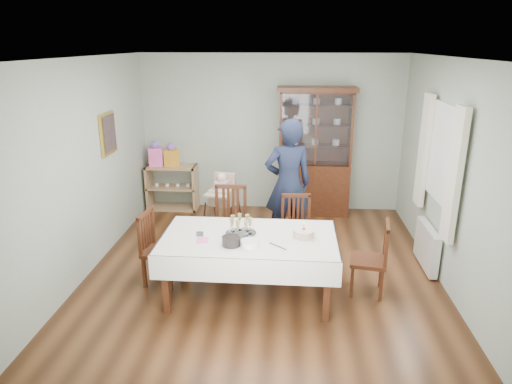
# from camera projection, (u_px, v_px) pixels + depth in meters

# --- Properties ---
(floor) EXTENTS (5.00, 5.00, 0.00)m
(floor) POSITION_uv_depth(u_px,v_px,m) (262.00, 272.00, 5.98)
(floor) COLOR #593319
(floor) RESTS_ON ground
(room_shell) EXTENTS (5.00, 5.00, 5.00)m
(room_shell) POSITION_uv_depth(u_px,v_px,m) (265.00, 136.00, 5.95)
(room_shell) COLOR #9EAA99
(room_shell) RESTS_ON floor
(dining_table) EXTENTS (2.01, 1.17, 0.76)m
(dining_table) POSITION_uv_depth(u_px,v_px,m) (249.00, 266.00, 5.31)
(dining_table) COLOR #4C2413
(dining_table) RESTS_ON floor
(china_cabinet) EXTENTS (1.30, 0.48, 2.18)m
(china_cabinet) POSITION_uv_depth(u_px,v_px,m) (315.00, 150.00, 7.72)
(china_cabinet) COLOR #4C2413
(china_cabinet) RESTS_ON floor
(sideboard) EXTENTS (0.90, 0.38, 0.80)m
(sideboard) POSITION_uv_depth(u_px,v_px,m) (172.00, 187.00, 8.14)
(sideboard) COLOR tan
(sideboard) RESTS_ON floor
(picture_frame) EXTENTS (0.04, 0.48, 0.58)m
(picture_frame) POSITION_uv_depth(u_px,v_px,m) (108.00, 133.00, 6.37)
(picture_frame) COLOR gold
(picture_frame) RESTS_ON room_shell
(window) EXTENTS (0.04, 1.02, 1.22)m
(window) POSITION_uv_depth(u_px,v_px,m) (444.00, 154.00, 5.63)
(window) COLOR white
(window) RESTS_ON room_shell
(curtain_left) EXTENTS (0.07, 0.30, 1.55)m
(curtain_left) POSITION_uv_depth(u_px,v_px,m) (455.00, 176.00, 5.07)
(curtain_left) COLOR silver
(curtain_left) RESTS_ON room_shell
(curtain_right) EXTENTS (0.07, 0.30, 1.55)m
(curtain_right) POSITION_uv_depth(u_px,v_px,m) (424.00, 151.00, 6.25)
(curtain_right) COLOR silver
(curtain_right) RESTS_ON room_shell
(radiator) EXTENTS (0.10, 0.80, 0.55)m
(radiator) POSITION_uv_depth(u_px,v_px,m) (427.00, 246.00, 6.02)
(radiator) COLOR white
(radiator) RESTS_ON floor
(chair_far_left) EXTENTS (0.45, 0.45, 1.01)m
(chair_far_left) POSITION_uv_depth(u_px,v_px,m) (230.00, 238.00, 6.26)
(chair_far_left) COLOR #4C2413
(chair_far_left) RESTS_ON floor
(chair_far_right) EXTENTS (0.45, 0.45, 0.93)m
(chair_far_right) POSITION_uv_depth(u_px,v_px,m) (296.00, 244.00, 6.16)
(chair_far_right) COLOR #4C2413
(chair_far_right) RESTS_ON floor
(chair_end_left) EXTENTS (0.47, 0.47, 0.92)m
(chair_end_left) POSITION_uv_depth(u_px,v_px,m) (161.00, 262.00, 5.64)
(chair_end_left) COLOR #4C2413
(chair_end_left) RESTS_ON floor
(chair_end_right) EXTENTS (0.47, 0.47, 0.90)m
(chair_end_right) POSITION_uv_depth(u_px,v_px,m) (369.00, 272.00, 5.41)
(chair_end_right) COLOR #4C2413
(chair_end_right) RESTS_ON floor
(woman) EXTENTS (0.77, 0.61, 1.87)m
(woman) POSITION_uv_depth(u_px,v_px,m) (288.00, 184.00, 6.51)
(woman) COLOR black
(woman) RESTS_ON floor
(high_chair) EXTENTS (0.56, 0.56, 1.03)m
(high_chair) POSITION_uv_depth(u_px,v_px,m) (222.00, 212.00, 6.93)
(high_chair) COLOR black
(high_chair) RESTS_ON floor
(champagne_tray) EXTENTS (0.36, 0.36, 0.21)m
(champagne_tray) POSITION_uv_depth(u_px,v_px,m) (241.00, 229.00, 5.23)
(champagne_tray) COLOR silver
(champagne_tray) RESTS_ON dining_table
(birthday_cake) EXTENTS (0.28, 0.28, 0.19)m
(birthday_cake) POSITION_uv_depth(u_px,v_px,m) (304.00, 234.00, 5.13)
(birthday_cake) COLOR white
(birthday_cake) RESTS_ON dining_table
(plate_stack_dark) EXTENTS (0.25, 0.25, 0.10)m
(plate_stack_dark) POSITION_uv_depth(u_px,v_px,m) (231.00, 241.00, 4.96)
(plate_stack_dark) COLOR black
(plate_stack_dark) RESTS_ON dining_table
(plate_stack_white) EXTENTS (0.24, 0.24, 0.08)m
(plate_stack_white) POSITION_uv_depth(u_px,v_px,m) (250.00, 244.00, 4.91)
(plate_stack_white) COLOR white
(plate_stack_white) RESTS_ON dining_table
(napkin_stack) EXTENTS (0.13, 0.13, 0.02)m
(napkin_stack) POSITION_uv_depth(u_px,v_px,m) (203.00, 240.00, 5.07)
(napkin_stack) COLOR #FF5DB4
(napkin_stack) RESTS_ON dining_table
(cutlery) EXTENTS (0.13, 0.17, 0.01)m
(cutlery) POSITION_uv_depth(u_px,v_px,m) (197.00, 234.00, 5.25)
(cutlery) COLOR silver
(cutlery) RESTS_ON dining_table
(cake_knife) EXTENTS (0.20, 0.18, 0.01)m
(cake_knife) POSITION_uv_depth(u_px,v_px,m) (278.00, 246.00, 4.93)
(cake_knife) COLOR silver
(cake_knife) RESTS_ON dining_table
(gift_bag_pink) EXTENTS (0.26, 0.20, 0.44)m
(gift_bag_pink) POSITION_uv_depth(u_px,v_px,m) (156.00, 155.00, 7.95)
(gift_bag_pink) COLOR #FF5DB4
(gift_bag_pink) RESTS_ON sideboard
(gift_bag_orange) EXTENTS (0.24, 0.19, 0.41)m
(gift_bag_orange) POSITION_uv_depth(u_px,v_px,m) (171.00, 156.00, 7.93)
(gift_bag_orange) COLOR orange
(gift_bag_orange) RESTS_ON sideboard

